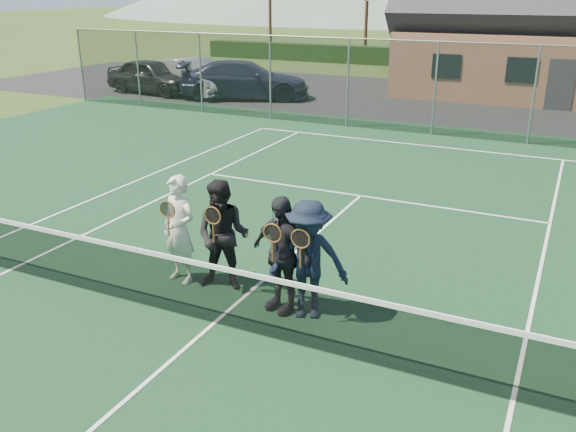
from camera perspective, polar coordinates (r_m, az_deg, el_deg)
name	(u,v)px	position (r m, az deg, el deg)	size (l,w,h in m)	color
ground	(467,104)	(27.22, 16.41, 10.04)	(220.00, 220.00, 0.00)	#304619
court_surface	(214,324)	(9.02, -6.91, -9.99)	(30.00, 30.00, 0.02)	#14381E
tarmac_carpark	(376,97)	(28.13, 8.25, 10.98)	(40.00, 12.00, 0.01)	black
hedge_row	(505,62)	(38.94, 19.68, 13.45)	(40.00, 1.20, 1.10)	black
car_a	(153,76)	(29.39, -12.54, 12.65)	(1.85, 4.60, 1.57)	black
car_b	(195,77)	(28.69, -8.71, 12.73)	(1.68, 4.81, 1.58)	gray
car_c	(245,80)	(27.33, -4.08, 12.58)	(2.29, 5.62, 1.63)	#1B1D36
court_markings	(214,323)	(9.01, -6.91, -9.91)	(11.03, 23.83, 0.01)	white
tennis_net	(213,291)	(8.76, -7.05, -7.01)	(11.68, 0.08, 1.10)	slate
perimeter_fence	(435,89)	(20.67, 13.60, 11.50)	(30.07, 0.07, 3.02)	slate
player_a	(179,230)	(9.97, -10.15, -1.26)	(0.74, 0.57, 1.80)	silver
player_b	(223,236)	(9.63, -6.10, -1.85)	(1.00, 0.85, 1.80)	black
player_c	(281,254)	(8.93, -0.65, -3.57)	(1.13, 0.70, 1.80)	black
player_d	(308,260)	(8.75, 1.89, -4.13)	(1.31, 1.00, 1.80)	black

